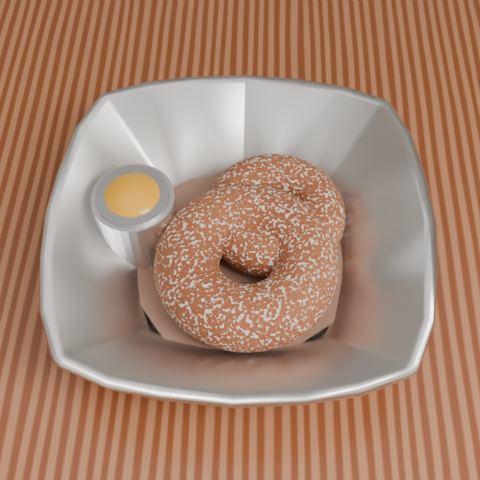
{
  "coord_description": "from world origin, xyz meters",
  "views": [
    {
      "loc": [
        0.13,
        -0.24,
        1.18
      ],
      "look_at": [
        0.12,
        0.01,
        0.78
      ],
      "focal_mm": 55.0,
      "sensor_mm": 36.0,
      "label": 1
    }
  ],
  "objects_px": {
    "serving_bowl": "(240,241)",
    "donut_front": "(246,264)",
    "ramekin": "(136,214)",
    "table": "(89,332)",
    "donut_back": "(274,215)"
  },
  "relations": [
    {
      "from": "serving_bowl",
      "to": "donut_front",
      "type": "relative_size",
      "value": 2.06
    },
    {
      "from": "ramekin",
      "to": "table",
      "type": "bearing_deg",
      "value": -156.18
    },
    {
      "from": "donut_front",
      "to": "ramekin",
      "type": "bearing_deg",
      "value": 155.58
    },
    {
      "from": "table",
      "to": "donut_back",
      "type": "height_order",
      "value": "donut_back"
    },
    {
      "from": "donut_back",
      "to": "donut_front",
      "type": "height_order",
      "value": "donut_front"
    },
    {
      "from": "serving_bowl",
      "to": "table",
      "type": "bearing_deg",
      "value": -176.16
    },
    {
      "from": "table",
      "to": "ramekin",
      "type": "relative_size",
      "value": 22.4
    },
    {
      "from": "ramekin",
      "to": "donut_back",
      "type": "bearing_deg",
      "value": 5.13
    },
    {
      "from": "serving_bowl",
      "to": "donut_front",
      "type": "bearing_deg",
      "value": -75.7
    },
    {
      "from": "table",
      "to": "donut_front",
      "type": "xyz_separation_m",
      "value": [
        0.12,
        -0.01,
        0.13
      ]
    },
    {
      "from": "serving_bowl",
      "to": "donut_front",
      "type": "xyz_separation_m",
      "value": [
        0.0,
        -0.02,
        0.0
      ]
    },
    {
      "from": "serving_bowl",
      "to": "donut_front",
      "type": "distance_m",
      "value": 0.02
    },
    {
      "from": "serving_bowl",
      "to": "donut_back",
      "type": "height_order",
      "value": "serving_bowl"
    },
    {
      "from": "serving_bowl",
      "to": "ramekin",
      "type": "xyz_separation_m",
      "value": [
        -0.07,
        0.01,
        0.01
      ]
    },
    {
      "from": "donut_front",
      "to": "ramekin",
      "type": "height_order",
      "value": "ramekin"
    }
  ]
}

